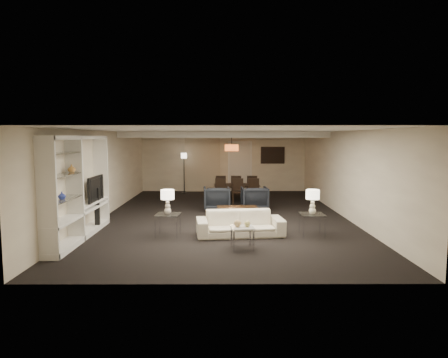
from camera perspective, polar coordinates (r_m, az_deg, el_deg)
name	(u,v)px	position (r m, az deg, el deg)	size (l,w,h in m)	color
floor	(224,216)	(11.84, 0.00, -5.30)	(11.00, 11.00, 0.00)	black
ceiling	(224,131)	(11.61, 0.00, 6.89)	(7.00, 11.00, 0.02)	silver
wall_back	(224,162)	(17.14, -0.06, 2.42)	(7.00, 0.02, 2.50)	beige
wall_front	(225,206)	(6.20, 0.16, -3.94)	(7.00, 0.02, 2.50)	beige
wall_left	(104,174)	(12.16, -16.73, 0.70)	(0.02, 11.00, 2.50)	beige
wall_right	(343,174)	(12.18, 16.70, 0.71)	(0.02, 11.00, 2.50)	beige
ceiling_soffit	(224,135)	(15.11, -0.04, 6.30)	(7.00, 4.00, 0.20)	silver
curtains	(203,163)	(17.09, -3.08, 2.23)	(1.50, 0.12, 2.40)	beige
door	(240,167)	(17.14, 2.28, 1.75)	(0.90, 0.05, 2.10)	silver
painting	(273,155)	(17.22, 6.96, 3.39)	(0.95, 0.04, 0.65)	#142D38
media_unit	(79,188)	(9.65, -20.00, -1.18)	(0.38, 3.40, 2.35)	white
pendant_light	(232,148)	(15.12, 1.10, 4.48)	(0.52, 0.52, 0.24)	#D8591E
sofa	(240,223)	(9.46, 2.30, -6.35)	(2.03, 0.80, 0.59)	beige
coffee_table	(238,214)	(11.05, 1.94, -5.07)	(1.12, 0.65, 0.40)	black
armchair_left	(217,199)	(12.68, -1.05, -2.81)	(0.81, 0.83, 0.76)	black
armchair_right	(254,199)	(12.72, 4.37, -2.80)	(0.81, 0.83, 0.76)	black
side_table_left	(168,225)	(9.55, -8.01, -6.52)	(0.56, 0.56, 0.52)	white
side_table_right	(312,225)	(9.69, 12.46, -6.41)	(0.56, 0.56, 0.52)	silver
table_lamp_left	(168,202)	(9.44, -8.06, -3.26)	(0.32, 0.32, 0.58)	beige
table_lamp_right	(313,202)	(9.59, 12.53, -3.21)	(0.32, 0.32, 0.58)	white
marble_table	(242,238)	(8.41, 2.63, -8.39)	(0.47, 0.47, 0.47)	silver
gold_gourd_a	(238,223)	(8.33, 1.95, -6.34)	(0.15, 0.15, 0.15)	tan
gold_gourd_b	(247,224)	(8.34, 3.33, -6.40)	(0.13, 0.13, 0.13)	#CABB6A
television	(91,189)	(10.36, -18.43, -1.31)	(0.14, 1.07, 0.62)	black
vase_blue	(62,195)	(8.75, -22.16, -2.20)	(0.15, 0.15, 0.16)	#24359F
vase_amber	(72,168)	(9.24, -20.94, 1.41)	(0.16, 0.16, 0.17)	#BB823E
floor_speaker	(97,209)	(10.55, -17.67, -4.05)	(0.12, 0.12, 1.06)	black
dining_table	(237,193)	(14.69, 1.86, -1.94)	(1.66, 0.92, 0.58)	black
chair_nl	(221,191)	(14.01, -0.50, -1.74)	(0.40, 0.40, 0.87)	black
chair_nm	(238,191)	(14.02, 1.95, -1.74)	(0.40, 0.40, 0.87)	black
chair_nr	(255,191)	(14.06, 4.40, -1.73)	(0.40, 0.40, 0.87)	black
chair_fl	(221,187)	(15.30, -0.47, -1.09)	(0.40, 0.40, 0.87)	black
chair_fm	(236,187)	(15.31, 1.77, -1.08)	(0.40, 0.40, 0.87)	black
chair_fr	(252,187)	(15.34, 4.01, -1.08)	(0.40, 0.40, 0.87)	black
floor_lamp	(184,173)	(16.66, -5.73, 0.85)	(0.24, 0.24, 1.67)	black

